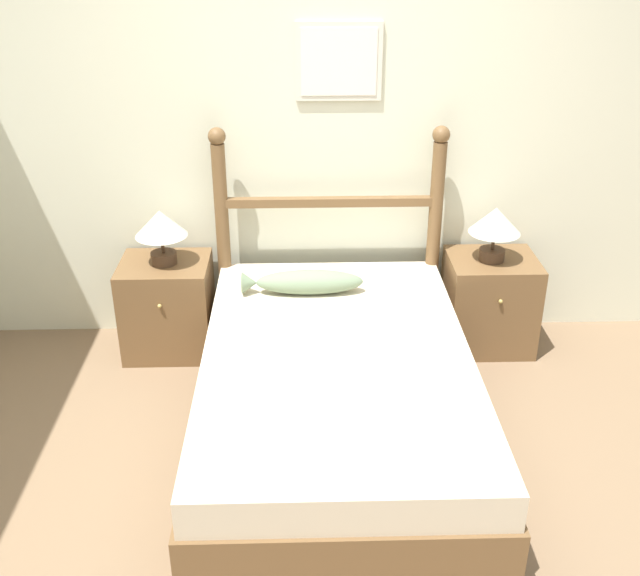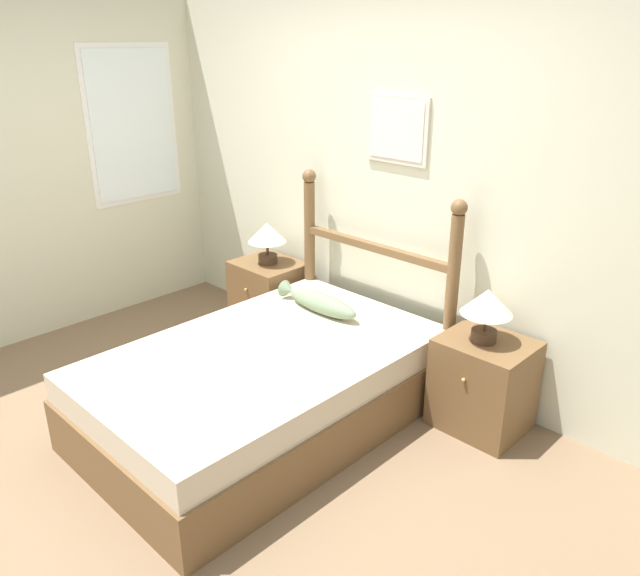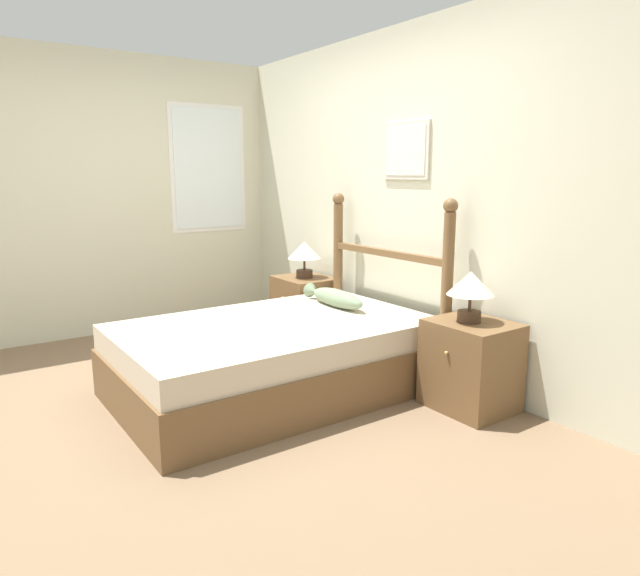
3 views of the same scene
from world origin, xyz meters
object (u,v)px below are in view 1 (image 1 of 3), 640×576
bed (337,395)px  nightstand_right (489,302)px  fish_pillow (304,282)px  nightstand_left (168,307)px  table_lamp_left (161,227)px  table_lamp_right (495,224)px

bed → nightstand_right: size_ratio=3.66×
nightstand_right → fish_pillow: fish_pillow is taller
nightstand_left → fish_pillow: size_ratio=0.86×
table_lamp_left → table_lamp_right: 1.88m
nightstand_right → table_lamp_left: table_lamp_left is taller
nightstand_left → fish_pillow: fish_pillow is taller
table_lamp_left → fish_pillow: (0.80, -0.25, -0.23)m
bed → nightstand_left: nightstand_left is taller
nightstand_left → fish_pillow: (0.80, -0.26, 0.28)m
nightstand_right → table_lamp_right: (-0.02, -0.02, 0.51)m
bed → fish_pillow: fish_pillow is taller
nightstand_left → table_lamp_left: 0.51m
bed → nightstand_left: (-0.96, 0.88, 0.04)m
table_lamp_left → fish_pillow: table_lamp_left is taller
bed → table_lamp_right: table_lamp_right is taller
nightstand_left → table_lamp_left: table_lamp_left is taller
table_lamp_right → fish_pillow: 1.14m
bed → table_lamp_right: size_ratio=6.51×
nightstand_left → nightstand_right: bearing=0.0°
bed → fish_pillow: 0.71m
nightstand_right → table_lamp_left: (-1.90, -0.01, 0.51)m
table_lamp_left → nightstand_left: bearing=135.2°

